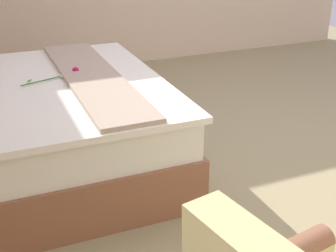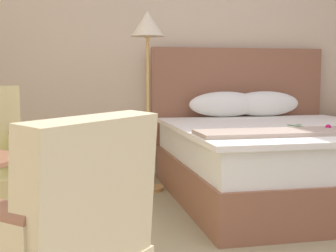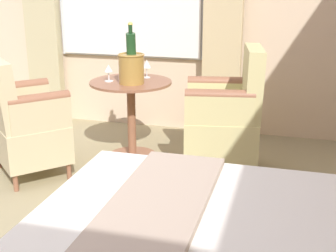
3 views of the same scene
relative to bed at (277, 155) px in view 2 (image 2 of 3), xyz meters
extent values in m
cube|color=beige|center=(-0.49, 1.15, 1.21)|extent=(5.72, 0.12, 3.14)
cube|color=brown|center=(0.00, -0.08, -0.19)|extent=(1.78, 2.04, 0.35)
cube|color=white|center=(0.00, -0.08, 0.11)|extent=(1.73, 1.98, 0.25)
cube|color=white|center=(0.00, -0.14, 0.25)|extent=(1.82, 1.92, 0.04)
cube|color=tan|center=(0.00, -0.64, 0.29)|extent=(1.78, 0.37, 0.03)
cube|color=brown|center=(0.00, 0.97, 0.48)|extent=(1.87, 0.08, 1.00)
ellipsoid|color=white|center=(-0.21, 0.77, 0.40)|extent=(0.75, 0.25, 0.27)
ellipsoid|color=white|center=(0.21, 0.77, 0.40)|extent=(0.75, 0.23, 0.27)
cylinder|color=#2D6628|center=(0.08, -0.37, 0.29)|extent=(0.14, 0.40, 0.01)
sphere|color=#B20F4C|center=(0.15, -0.56, 0.30)|extent=(0.05, 0.05, 0.05)
ellipsoid|color=#33702D|center=(0.08, -0.24, 0.29)|extent=(0.05, 0.05, 0.01)
cube|color=white|center=(0.12, -0.50, 0.29)|extent=(0.08, 0.11, 0.00)
cylinder|color=tan|center=(-1.06, 0.45, -0.35)|extent=(0.28, 0.28, 0.03)
cylinder|color=tan|center=(-1.06, 0.45, 0.36)|extent=(0.03, 0.03, 1.38)
cone|color=beige|center=(-1.06, 0.45, 1.16)|extent=(0.31, 0.31, 0.22)
cylinder|color=brown|center=(-2.04, -0.89, -0.31)|extent=(0.04, 0.04, 0.12)
cylinder|color=brown|center=(-2.12, -0.43, -0.31)|extent=(0.04, 0.04, 0.12)
cube|color=#CEC485|center=(-2.09, -0.68, 0.20)|extent=(0.18, 0.52, 0.22)
cylinder|color=brown|center=(-2.09, -0.68, 0.31)|extent=(0.18, 0.52, 0.09)
cube|color=#C9BA8E|center=(-1.70, -2.25, 0.31)|extent=(0.50, 0.52, 0.51)
cube|color=#C9BA8E|center=(-1.69, -1.92, 0.18)|extent=(0.39, 0.37, 0.23)
cylinder|color=brown|center=(-1.69, -1.92, 0.29)|extent=(0.39, 0.37, 0.09)
camera|label=1|loc=(-3.02, 0.06, 1.30)|focal=50.00mm
camera|label=2|loc=(-1.77, -3.74, 0.70)|focal=50.00mm
camera|label=3|loc=(1.18, -0.17, 1.14)|focal=50.00mm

